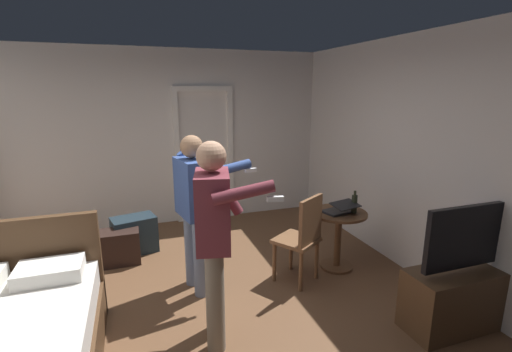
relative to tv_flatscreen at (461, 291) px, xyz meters
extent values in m
plane|color=brown|center=(-2.18, 0.91, -0.34)|extent=(5.73, 5.73, 0.00)
cube|color=silver|center=(-2.18, 3.58, 1.00)|extent=(5.20, 0.12, 2.68)
cube|color=silver|center=(0.36, 0.91, 1.00)|extent=(0.12, 5.45, 2.68)
cube|color=white|center=(-2.01, 3.50, 0.68)|extent=(0.08, 0.08, 2.05)
cube|color=white|center=(-1.16, 3.50, 0.68)|extent=(0.08, 0.08, 2.05)
cube|color=white|center=(-1.59, 3.50, 1.75)|extent=(0.93, 0.08, 0.08)
cube|color=#4C331E|center=(-3.66, 1.24, 0.17)|extent=(1.32, 0.08, 1.02)
cube|color=white|center=(-3.37, 0.98, 0.29)|extent=(0.50, 0.34, 0.12)
cube|color=#4C331E|center=(0.00, 0.00, -0.07)|extent=(1.02, 0.40, 0.55)
cube|color=black|center=(0.00, -0.02, 0.53)|extent=(0.95, 0.05, 0.55)
cube|color=#4E6FBC|center=(0.00, 0.01, 0.53)|extent=(0.89, 0.01, 0.49)
cylinder|color=brown|center=(-0.45, 1.31, -0.01)|extent=(0.08, 0.08, 0.67)
cylinder|color=brown|center=(-0.45, 1.31, -0.33)|extent=(0.38, 0.38, 0.03)
cylinder|color=brown|center=(-0.45, 1.31, 0.34)|extent=(0.64, 0.64, 0.03)
cube|color=black|center=(-0.48, 1.31, 0.37)|extent=(0.36, 0.29, 0.02)
cube|color=black|center=(-0.45, 1.19, 0.48)|extent=(0.36, 0.27, 0.05)
cube|color=navy|center=(-0.45, 1.20, 0.48)|extent=(0.32, 0.23, 0.04)
cylinder|color=#262C1C|center=(-0.31, 1.23, 0.46)|extent=(0.06, 0.06, 0.21)
cylinder|color=#262C1C|center=(-0.31, 1.23, 0.59)|extent=(0.03, 0.03, 0.05)
cylinder|color=brown|center=(-0.99, 1.45, -0.12)|extent=(0.04, 0.04, 0.45)
cylinder|color=brown|center=(-1.27, 1.26, -0.12)|extent=(0.04, 0.04, 0.45)
cylinder|color=brown|center=(-0.80, 1.16, -0.12)|extent=(0.04, 0.04, 0.45)
cylinder|color=brown|center=(-1.09, 0.98, -0.12)|extent=(0.04, 0.04, 0.45)
cube|color=brown|center=(-1.04, 1.21, 0.13)|extent=(0.58, 0.58, 0.04)
cube|color=brown|center=(-0.94, 1.07, 0.40)|extent=(0.37, 0.26, 0.50)
cylinder|color=gray|center=(-2.07, 0.65, 0.08)|extent=(0.15, 0.15, 0.86)
cylinder|color=gray|center=(-2.12, 0.41, 0.08)|extent=(0.15, 0.15, 0.86)
cube|color=brown|center=(-2.10, 0.53, 0.82)|extent=(0.35, 0.48, 0.61)
sphere|color=tan|center=(-2.10, 0.53, 1.25)|extent=(0.23, 0.23, 0.23)
cylinder|color=brown|center=(-1.96, 0.75, 0.93)|extent=(0.35, 0.16, 0.49)
cylinder|color=brown|center=(-1.93, 0.24, 1.02)|extent=(0.47, 0.19, 0.18)
cube|color=white|center=(-1.72, 0.17, 0.98)|extent=(0.12, 0.06, 0.04)
cylinder|color=slate|center=(-2.14, 1.50, 0.07)|extent=(0.15, 0.15, 0.83)
cylinder|color=slate|center=(-2.09, 1.25, 0.07)|extent=(0.15, 0.15, 0.83)
cube|color=#334C8C|center=(-2.11, 1.38, 0.78)|extent=(0.34, 0.50, 0.59)
sphere|color=#936B4C|center=(-2.11, 1.38, 1.20)|extent=(0.22, 0.22, 0.22)
cylinder|color=#334C8C|center=(-2.07, 1.64, 0.88)|extent=(0.34, 0.15, 0.48)
cylinder|color=#334C8C|center=(-1.81, 1.18, 0.99)|extent=(0.52, 0.19, 0.16)
cube|color=white|center=(-1.56, 1.20, 0.95)|extent=(0.12, 0.06, 0.04)
cube|color=black|center=(-2.94, 2.28, -0.14)|extent=(0.56, 0.32, 0.42)
cube|color=#1E2D38|center=(-2.72, 2.54, -0.10)|extent=(0.60, 0.46, 0.48)
camera|label=1|loc=(-2.65, -2.10, 1.74)|focal=25.19mm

